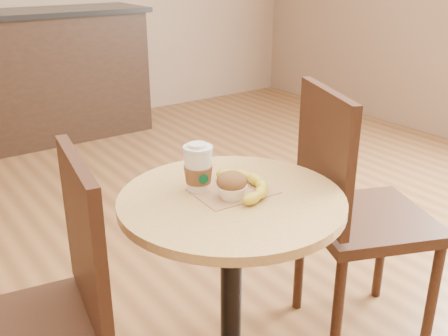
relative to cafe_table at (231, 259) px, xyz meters
name	(u,v)px	position (x,y,z in m)	size (l,w,h in m)	color
cafe_table	(231,259)	(0.00, 0.00, 0.00)	(0.69, 0.69, 0.75)	black
chair_left	(46,318)	(-0.58, 0.05, 0.00)	(0.49, 0.49, 0.97)	#361E13
chair_right	(352,209)	(0.55, -0.01, 0.03)	(0.58, 0.58, 1.01)	#361E13
service_counter	(6,81)	(0.10, 3.14, -0.01)	(2.30, 0.65, 1.04)	black
kraft_bag	(233,191)	(0.03, 0.03, 0.22)	(0.24, 0.18, 0.00)	#A4754F
coffee_cup	(198,169)	(-0.06, 0.10, 0.29)	(0.09, 0.09, 0.15)	white
muffin	(232,185)	(-0.01, -0.01, 0.26)	(0.09, 0.09, 0.08)	white
banana	(245,184)	(0.06, 0.01, 0.24)	(0.16, 0.26, 0.04)	gold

